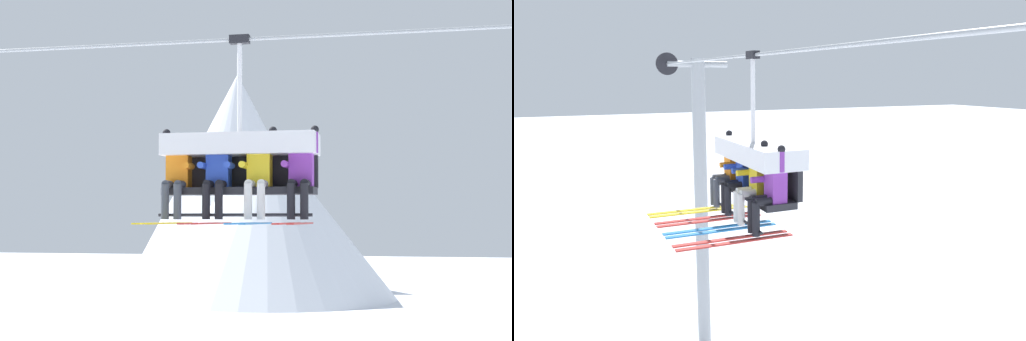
% 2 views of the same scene
% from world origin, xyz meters
% --- Properties ---
extents(lift_tower_near, '(0.36, 1.88, 8.18)m').
position_xyz_m(lift_tower_near, '(-7.05, -0.02, 4.25)').
color(lift_tower_near, '#9EA3A8').
rests_on(lift_tower_near, ground_plane).
extents(lift_cable, '(17.17, 0.05, 0.05)m').
position_xyz_m(lift_cable, '(0.54, -0.80, 7.90)').
color(lift_cable, '#9EA3A8').
extents(chairlift_chair, '(2.16, 0.74, 2.54)m').
position_xyz_m(chairlift_chair, '(-1.35, -0.73, 6.28)').
color(chairlift_chair, '#232328').
extents(skier_orange, '(0.48, 1.70, 1.34)m').
position_xyz_m(skier_orange, '(-2.22, -0.94, 6.01)').
color(skier_orange, orange).
extents(skier_blue, '(0.46, 1.70, 1.23)m').
position_xyz_m(skier_blue, '(-1.64, -0.95, 5.99)').
color(skier_blue, '#2847B7').
extents(skier_yellow, '(0.48, 1.70, 1.34)m').
position_xyz_m(skier_yellow, '(-1.06, -0.94, 6.01)').
color(skier_yellow, yellow).
extents(skier_purple, '(0.48, 1.70, 1.34)m').
position_xyz_m(skier_purple, '(-0.48, -0.94, 6.01)').
color(skier_purple, purple).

